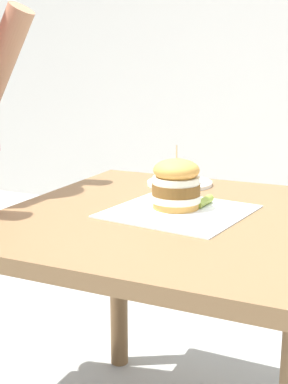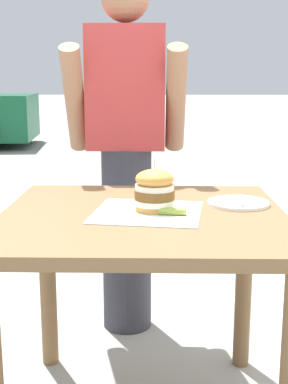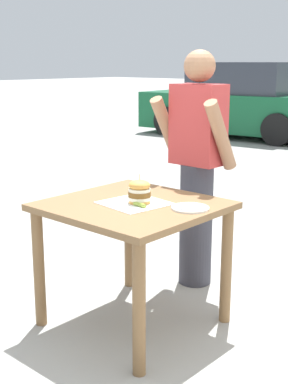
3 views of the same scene
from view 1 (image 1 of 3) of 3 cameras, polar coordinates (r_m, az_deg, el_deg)
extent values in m
cube|color=brown|center=(1.47, 3.54, -3.03)|extent=(0.95, 0.93, 0.04)
cylinder|color=brown|center=(2.12, -2.73, -9.01)|extent=(0.07, 0.07, 0.74)
cube|color=white|center=(1.48, 3.74, -2.07)|extent=(0.40, 0.40, 0.00)
cylinder|color=gold|center=(1.50, 3.42, -1.34)|extent=(0.13, 0.13, 0.02)
cylinder|color=silver|center=(1.50, 3.43, -0.63)|extent=(0.14, 0.14, 0.02)
cylinder|color=brown|center=(1.49, 3.44, 0.32)|extent=(0.14, 0.14, 0.03)
cylinder|color=silver|center=(1.49, 3.45, 1.27)|extent=(0.13, 0.13, 0.02)
ellipsoid|color=gold|center=(1.48, 3.47, 2.35)|extent=(0.13, 0.13, 0.06)
cylinder|color=#D1B77F|center=(1.47, 3.49, 3.95)|extent=(0.00, 0.00, 0.05)
cylinder|color=#8EA83D|center=(1.53, 6.41, -1.01)|extent=(0.09, 0.03, 0.02)
cylinder|color=white|center=(1.81, 3.83, 0.96)|extent=(0.22, 0.22, 0.01)
cylinder|color=silver|center=(1.80, 3.66, 1.17)|extent=(0.04, 0.17, 0.01)
cylinder|color=silver|center=(1.82, 4.00, 1.35)|extent=(0.03, 0.17, 0.01)
camera|label=2|loc=(1.83, 68.01, 6.56)|focal=50.00mm
camera|label=3|loc=(3.88, 53.85, 14.45)|focal=50.00mm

